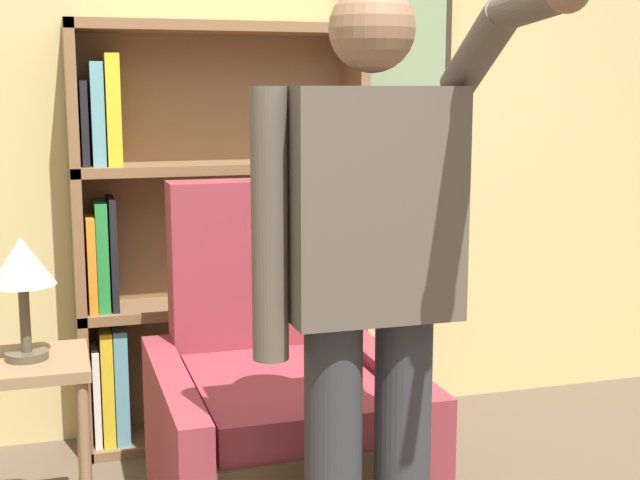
{
  "coord_description": "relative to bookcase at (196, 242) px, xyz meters",
  "views": [
    {
      "loc": [
        -0.75,
        -1.74,
        1.47
      ],
      "look_at": [
        -0.02,
        0.65,
        1.04
      ],
      "focal_mm": 50.0,
      "sensor_mm": 36.0,
      "label": 1
    }
  ],
  "objects": [
    {
      "name": "wall_back",
      "position": [
        0.19,
        0.16,
        0.56
      ],
      "size": [
        8.0,
        0.11,
        2.8
      ],
      "color": "tan",
      "rests_on": "ground_plane"
    },
    {
      "name": "bookcase",
      "position": [
        0.0,
        0.0,
        0.0
      ],
      "size": [
        1.19,
        0.28,
        1.73
      ],
      "color": "brown",
      "rests_on": "ground_plane"
    },
    {
      "name": "armchair",
      "position": [
        0.13,
        -0.83,
        -0.5
      ],
      "size": [
        0.81,
        0.94,
        1.15
      ],
      "color": "#4C3823",
      "rests_on": "ground_plane"
    },
    {
      "name": "person_standing",
      "position": [
        0.19,
        -1.56,
        0.14
      ],
      "size": [
        0.58,
        0.78,
        1.72
      ],
      "color": "#2D2D33",
      "rests_on": "ground_plane"
    },
    {
      "name": "side_table",
      "position": [
        -0.66,
        -0.77,
        -0.35
      ],
      "size": [
        0.37,
        0.37,
        0.63
      ],
      "color": "#846647",
      "rests_on": "ground_plane"
    },
    {
      "name": "table_lamp",
      "position": [
        -0.66,
        -0.77,
        0.08
      ],
      "size": [
        0.21,
        0.21,
        0.39
      ],
      "color": "#4C4233",
      "rests_on": "side_table"
    }
  ]
}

